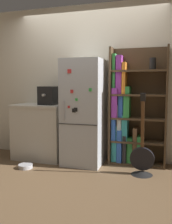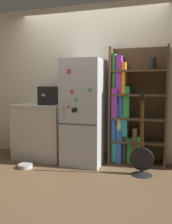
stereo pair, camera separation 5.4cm
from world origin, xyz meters
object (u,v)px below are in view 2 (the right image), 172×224
(bookshelf, at_px, (130,114))
(guitar, at_px, (142,163))
(refrigerator, at_px, (84,112))
(pet_bowl, at_px, (25,166))
(espresso_machine, at_px, (48,96))

(bookshelf, distance_m, guitar, 0.83)
(refrigerator, distance_m, pet_bowl, 1.24)
(refrigerator, xyz_separation_m, pet_bowl, (-0.78, -0.53, -0.80))
(refrigerator, distance_m, espresso_machine, 0.70)
(bookshelf, bearing_deg, guitar, -64.14)
(refrigerator, xyz_separation_m, guitar, (0.94, -0.29, -0.66))
(espresso_machine, height_order, guitar, espresso_machine)
(guitar, bearing_deg, espresso_machine, 168.90)
(espresso_machine, xyz_separation_m, guitar, (1.59, -0.31, -0.92))
(espresso_machine, bearing_deg, refrigerator, -2.17)
(guitar, bearing_deg, refrigerator, 163.03)
(espresso_machine, bearing_deg, guitar, -11.10)
(bookshelf, xyz_separation_m, espresso_machine, (-1.36, -0.18, 0.29))
(guitar, bearing_deg, bookshelf, 115.86)
(espresso_machine, bearing_deg, pet_bowl, -103.18)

